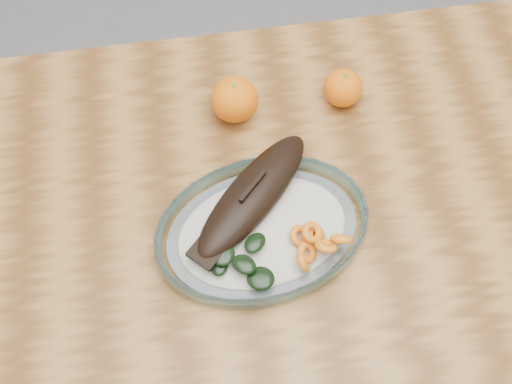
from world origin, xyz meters
TOP-DOWN VIEW (x-y plane):
  - ground at (0.00, 0.00)m, footprint 3.00×3.00m
  - dining_table at (0.00, 0.00)m, footprint 1.20×0.80m
  - plated_meal at (-0.07, -0.00)m, footprint 0.65×0.65m
  - orange_left at (-0.08, 0.22)m, footprint 0.08×0.08m
  - orange_right at (0.10, 0.22)m, footprint 0.06×0.06m

SIDE VIEW (x-z plane):
  - ground at x=0.00m, z-range 0.00..0.00m
  - dining_table at x=0.00m, z-range 0.28..1.03m
  - plated_meal at x=-0.07m, z-range 0.73..0.81m
  - orange_right at x=0.10m, z-range 0.75..0.81m
  - orange_left at x=-0.08m, z-range 0.75..0.83m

